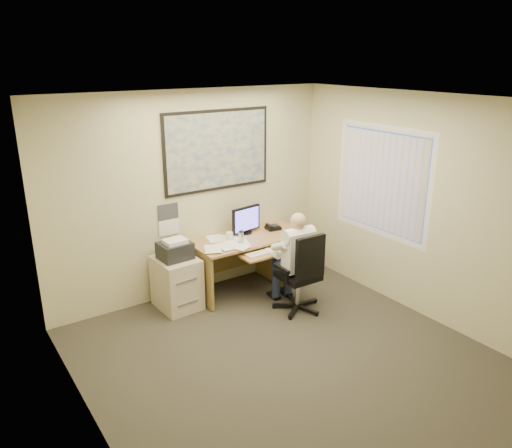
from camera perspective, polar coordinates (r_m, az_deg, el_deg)
room_shell at (r=4.80m, az=5.23°, el=-2.59°), size 4.00×4.50×2.70m
desk at (r=7.08m, az=1.35°, el=-3.21°), size 1.60×0.97×1.12m
world_map at (r=6.63m, az=-4.40°, el=8.38°), size 1.56×0.03×1.06m
wall_calendar at (r=6.51m, az=-9.96°, el=0.50°), size 0.28×0.01×0.42m
window_blinds at (r=6.61m, az=14.17°, el=4.72°), size 0.06×1.40×1.30m
filing_cabinet at (r=6.45m, az=-9.07°, el=-6.14°), size 0.51×0.60×0.93m
office_chair at (r=6.34m, az=5.08°, el=-7.32°), size 0.65×0.65×1.06m
person at (r=6.26m, az=4.69°, el=-4.34°), size 0.57×0.78×1.28m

